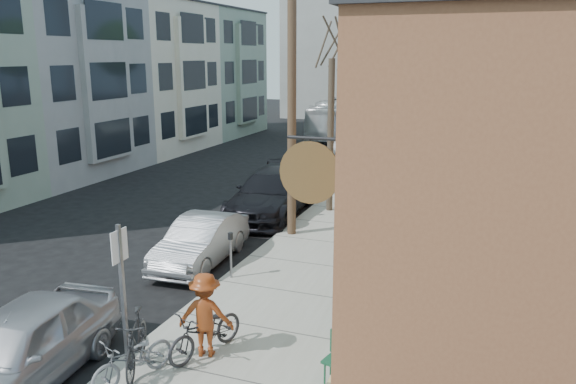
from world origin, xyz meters
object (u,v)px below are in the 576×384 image
(car_4, at_px, (349,150))
(sign_post, at_px, (122,283))
(parking_meter_near, at_px, (231,248))
(cyclist, at_px, (205,315))
(car_3, at_px, (322,165))
(patron_green, at_px, (352,277))
(car_1, at_px, (201,241))
(car_2, at_px, (272,193))
(utility_pole_near, at_px, (290,70))
(patio_chair_a, at_px, (359,298))
(patio_chair_b, at_px, (338,360))
(tree_bare, at_px, (330,136))
(tree_leafy_mid, at_px, (382,46))
(bus, at_px, (334,119))
(car_0, at_px, (19,348))
(parked_bike_b, at_px, (133,359))
(parked_bike_a, at_px, (136,342))
(parking_meter_far, at_px, (334,175))
(patron_grey, at_px, (377,244))
(tree_leafy_far, at_px, (411,47))

(car_4, bearing_deg, sign_post, -81.70)
(parking_meter_near, bearing_deg, car_4, 94.60)
(cyclist, bearing_deg, car_3, -93.90)
(patron_green, distance_m, car_1, 5.41)
(patron_green, relative_size, car_2, 0.32)
(cyclist, bearing_deg, utility_pole_near, -95.07)
(patio_chair_a, distance_m, patio_chair_b, 2.72)
(car_4, bearing_deg, parking_meter_near, -81.01)
(utility_pole_near, height_order, tree_bare, utility_pole_near)
(patio_chair_a, relative_size, car_3, 0.18)
(sign_post, distance_m, patron_green, 5.00)
(tree_leafy_mid, distance_m, bus, 13.51)
(patio_chair_a, relative_size, car_0, 0.20)
(parked_bike_b, bearing_deg, patio_chair_a, 70.68)
(patron_green, bearing_deg, car_1, -119.88)
(utility_pole_near, distance_m, tree_bare, 4.06)
(parked_bike_a, bearing_deg, patio_chair_a, 22.35)
(parking_meter_far, height_order, parked_bike_a, parking_meter_far)
(patio_chair_b, distance_m, patron_grey, 5.07)
(tree_leafy_far, height_order, car_3, tree_leafy_far)
(utility_pole_near, bearing_deg, patron_grey, -39.26)
(parking_meter_far, relative_size, cyclist, 0.74)
(parking_meter_near, relative_size, utility_pole_near, 0.12)
(parking_meter_far, bearing_deg, utility_pole_near, -88.60)
(utility_pole_near, relative_size, car_4, 2.50)
(bus, bearing_deg, parked_bike_b, -84.93)
(patio_chair_b, xyz_separation_m, patron_grey, (-0.34, 5.03, 0.52))
(tree_leafy_mid, xyz_separation_m, car_3, (-2.06, -3.17, -5.64))
(sign_post, height_order, parking_meter_near, sign_post)
(parking_meter_far, relative_size, car_4, 0.31)
(tree_leafy_mid, xyz_separation_m, patio_chair_a, (3.14, -17.29, -5.73))
(patio_chair_a, height_order, car_0, car_0)
(parking_meter_near, bearing_deg, parking_meter_far, 90.00)
(patron_grey, bearing_deg, sign_post, -30.56)
(sign_post, xyz_separation_m, patron_grey, (3.51, 5.90, -0.73))
(sign_post, relative_size, car_0, 0.62)
(patron_grey, relative_size, car_4, 0.48)
(car_1, distance_m, car_2, 5.43)
(car_1, bearing_deg, tree_leafy_far, 81.92)
(cyclist, relative_size, parked_bike_a, 0.92)
(tree_bare, xyz_separation_m, parked_bike_b, (-0.04, -12.32, -2.36))
(patio_chair_b, xyz_separation_m, cyclist, (-2.68, 0.05, 0.40))
(parking_meter_near, distance_m, car_4, 18.07)
(parking_meter_near, bearing_deg, tree_leafy_mid, 88.06)
(parked_bike_b, relative_size, bus, 0.18)
(car_3, relative_size, bus, 0.51)
(patio_chair_a, relative_size, parked_bike_b, 0.52)
(tree_bare, bearing_deg, car_0, -98.77)
(parking_meter_far, relative_size, bus, 0.13)
(car_2, bearing_deg, cyclist, -79.42)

